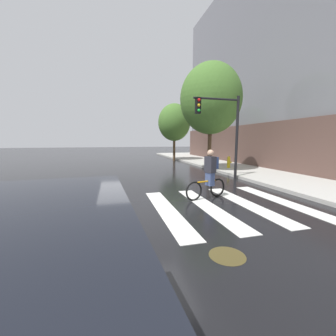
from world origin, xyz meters
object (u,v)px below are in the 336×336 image
object	(u,v)px
manhole_cover	(227,256)
street_tree_near	(211,99)
traffic_light_near	(223,123)
sedan_near	(5,319)
cyclist	(209,174)
fire_hydrant	(229,162)
street_tree_mid	(174,122)

from	to	relation	value
manhole_cover	street_tree_near	bearing A→B (deg)	66.03
traffic_light_near	sedan_near	bearing A→B (deg)	-126.84
cyclist	fire_hydrant	xyz separation A→B (m)	(4.49, 6.25, -0.31)
street_tree_near	fire_hydrant	bearing A→B (deg)	12.76
manhole_cover	fire_hydrant	world-z (taller)	fire_hydrant
manhole_cover	traffic_light_near	size ratio (longest dim) A/B	0.15
sedan_near	manhole_cover	bearing A→B (deg)	31.12
fire_hydrant	street_tree_near	distance (m)	4.37
cyclist	fire_hydrant	size ratio (longest dim) A/B	2.17
street_tree_near	sedan_near	bearing A→B (deg)	-121.77
cyclist	sedan_near	bearing A→B (deg)	-127.85
sedan_near	street_tree_near	distance (m)	13.42
sedan_near	street_tree_mid	world-z (taller)	street_tree_mid
cyclist	traffic_light_near	world-z (taller)	traffic_light_near
cyclist	street_tree_near	distance (m)	7.51
manhole_cover	street_tree_near	size ratio (longest dim) A/B	0.09
fire_hydrant	street_tree_mid	world-z (taller)	street_tree_mid
cyclist	street_tree_mid	world-z (taller)	street_tree_mid
cyclist	street_tree_mid	xyz separation A→B (m)	(2.71, 13.37, 2.87)
fire_hydrant	cyclist	bearing A→B (deg)	-125.67
manhole_cover	street_tree_mid	xyz separation A→B (m)	(4.04, 16.87, 3.71)
traffic_light_near	street_tree_mid	xyz separation A→B (m)	(0.55, 10.30, 0.85)
street_tree_mid	street_tree_near	bearing A→B (deg)	-89.02
fire_hydrant	street_tree_mid	bearing A→B (deg)	104.01
manhole_cover	cyclist	size ratio (longest dim) A/B	0.38
traffic_light_near	cyclist	bearing A→B (deg)	-125.10
manhole_cover	traffic_light_near	bearing A→B (deg)	62.04
fire_hydrant	sedan_near	bearing A→B (deg)	-126.66
traffic_light_near	fire_hydrant	world-z (taller)	traffic_light_near
manhole_cover	sedan_near	size ratio (longest dim) A/B	0.14
street_tree_near	street_tree_mid	world-z (taller)	street_tree_near
fire_hydrant	traffic_light_near	bearing A→B (deg)	-126.20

